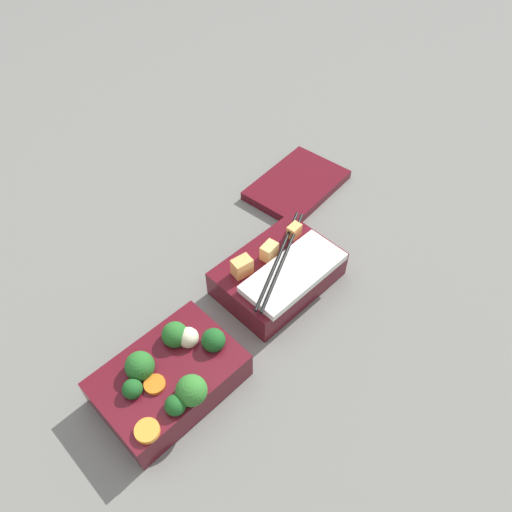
% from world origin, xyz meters
% --- Properties ---
extents(ground_plane, '(3.00, 3.00, 0.00)m').
position_xyz_m(ground_plane, '(0.00, 0.00, 0.00)').
color(ground_plane, slate).
extents(bento_tray_vegetable, '(0.19, 0.14, 0.08)m').
position_xyz_m(bento_tray_vegetable, '(-0.11, -0.02, 0.03)').
color(bento_tray_vegetable, '#510F19').
rests_on(bento_tray_vegetable, ground_plane).
extents(bento_tray_rice, '(0.19, 0.13, 0.08)m').
position_xyz_m(bento_tray_rice, '(0.13, -0.01, 0.03)').
color(bento_tray_rice, '#510F19').
rests_on(bento_tray_rice, ground_plane).
extents(bento_lid, '(0.20, 0.14, 0.02)m').
position_xyz_m(bento_lid, '(0.32, 0.13, 0.01)').
color(bento_lid, '#510F19').
rests_on(bento_lid, ground_plane).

